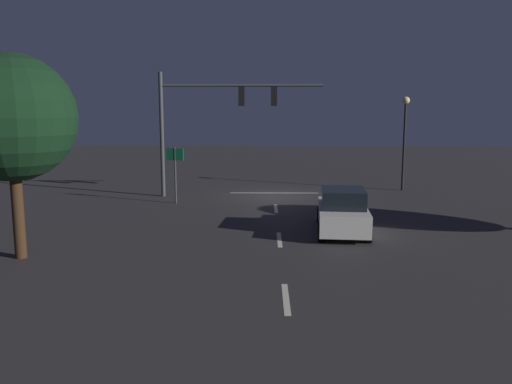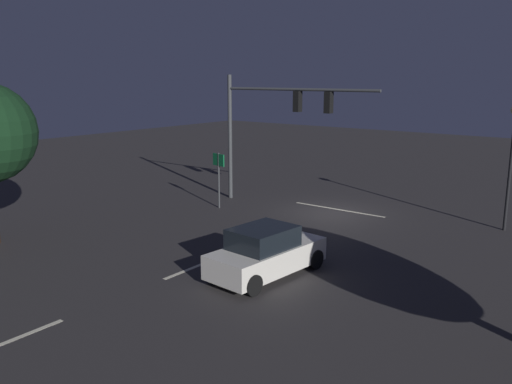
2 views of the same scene
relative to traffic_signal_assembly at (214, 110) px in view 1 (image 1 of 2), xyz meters
The scene contains 10 objects.
ground_plane 5.68m from the traffic_signal_assembly, behind, with size 80.00×80.00×0.00m, color #2D2B2B.
traffic_signal_assembly is the anchor object (origin of this frame).
lane_dash_far 6.70m from the traffic_signal_assembly, 132.40° to the left, with size 2.20×0.16×0.01m, color beige.
lane_dash_mid 11.12m from the traffic_signal_assembly, 108.82° to the left, with size 2.20×0.16×0.01m, color beige.
lane_dash_near 16.57m from the traffic_signal_assembly, 101.83° to the left, with size 2.20×0.16×0.01m, color beige.
stop_bar 5.79m from the traffic_signal_assembly, 159.99° to the right, with size 5.00×0.16×0.01m, color beige.
car_approaching 10.81m from the traffic_signal_assembly, 124.45° to the left, with size 2.24×4.49×1.70m.
street_lamp_left_kerb 11.07m from the traffic_signal_assembly, 167.85° to the right, with size 0.44×0.44×5.41m.
route_sign 3.82m from the traffic_signal_assembly, 51.05° to the left, with size 0.89×0.27×2.82m.
tree_right_near 13.06m from the traffic_signal_assembly, 67.32° to the left, with size 3.93×3.93×6.39m.
Camera 1 is at (0.54, 28.42, 4.65)m, focal length 36.56 mm.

